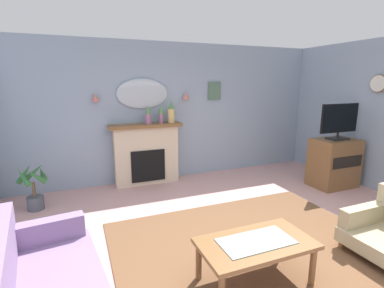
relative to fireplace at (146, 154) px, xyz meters
The scene contains 17 objects.
floor 2.96m from the fireplace, 77.15° to the right, with size 7.23×6.99×0.10m, color #C6938E.
wall_back 1.03m from the fireplace, 18.98° to the left, with size 7.23×0.10×2.68m, color #8C9EB2.
patterned_rug 2.76m from the fireplace, 76.21° to the right, with size 3.20×2.40×0.01m, color brown.
fireplace is the anchor object (origin of this frame).
mantel_vase_left 0.75m from the fireplace, 29.53° to the right, with size 0.11×0.11×0.35m.
mantel_vase_right 0.84m from the fireplace, ahead, with size 0.10×0.10×0.35m.
mantel_vase_centre 0.92m from the fireplace, ahead, with size 0.13×0.13×0.42m.
wall_mirror 1.15m from the fireplace, 90.00° to the left, with size 0.96×0.06×0.56m, color #B2BCC6.
wall_sconce_left 1.38m from the fireplace, behind, with size 0.14×0.14×0.14m, color #D17066.
wall_sconce_right 1.38m from the fireplace, ahead, with size 0.14×0.14×0.14m, color #D17066.
wall_clock 4.32m from the fireplace, 25.31° to the right, with size 0.04×0.31×0.31m.
framed_picture 1.91m from the fireplace, ahead, with size 0.28×0.03×0.36m, color #4C6B56.
coffee_table 3.20m from the fireplace, 84.29° to the right, with size 1.10×0.60×0.45m.
floral_couch 3.33m from the fireplace, 118.44° to the right, with size 1.06×1.80×0.76m.
tv_cabinet 3.53m from the fireplace, 24.58° to the right, with size 0.80×0.57×0.90m.
tv_flatscreen 3.60m from the fireplace, 24.89° to the right, with size 0.84×0.24×0.65m.
potted_plant_small_fern 1.95m from the fireplace, 164.25° to the right, with size 0.46×0.47×0.72m.
Camera 1 is at (-1.81, -2.39, 1.92)m, focal length 26.63 mm.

